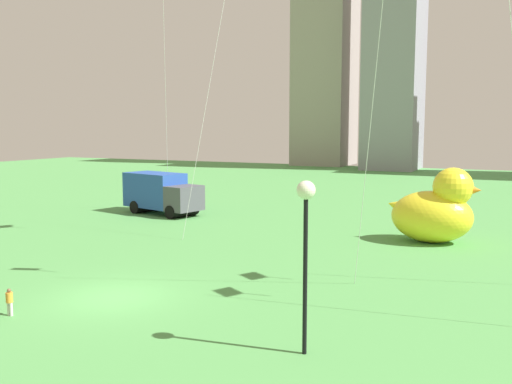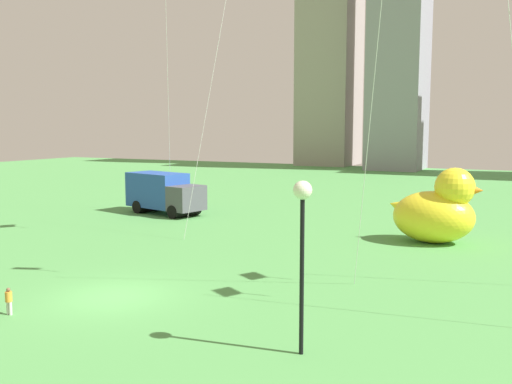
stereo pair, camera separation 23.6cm
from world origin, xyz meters
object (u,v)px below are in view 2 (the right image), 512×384
(giant_inflatable_duck, at_px, (437,211))
(lamppost, at_px, (302,219))
(box_truck, at_px, (164,193))
(person_child, at_px, (9,300))

(giant_inflatable_duck, xyz_separation_m, lamppost, (-1.09, -16.58, 1.97))
(lamppost, bearing_deg, box_truck, 133.70)
(giant_inflatable_duck, distance_m, box_truck, 18.76)
(person_child, xyz_separation_m, lamppost, (9.65, 1.26, 3.18))
(lamppost, bearing_deg, giant_inflatable_duck, 86.25)
(person_child, xyz_separation_m, box_truck, (-7.93, 19.66, 0.95))
(person_child, distance_m, box_truck, 21.22)
(lamppost, height_order, box_truck, lamppost)
(giant_inflatable_duck, relative_size, box_truck, 0.76)
(giant_inflatable_duck, distance_m, lamppost, 16.73)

